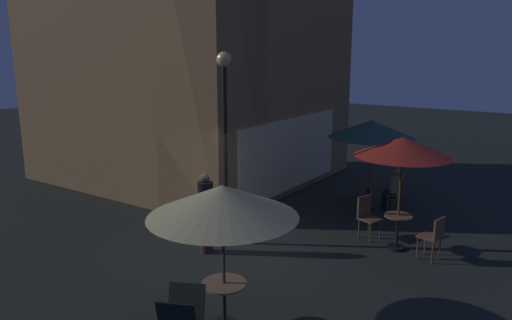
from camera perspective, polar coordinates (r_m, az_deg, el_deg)
ground_plane at (r=10.50m, az=-3.20°, el=-11.12°), size 60.00×60.00×0.00m
cafe_building at (r=14.89m, az=-7.17°, el=13.27°), size 7.53×8.52×8.84m
street_lamp_near_corner at (r=10.43m, az=-3.67°, el=5.31°), size 0.32×0.32×4.21m
menu_sandwich_board at (r=7.44m, az=-8.61°, el=-18.00°), size 0.81×0.77×0.87m
cafe_table_0 at (r=13.65m, az=12.97°, el=-3.32°), size 0.80×0.80×0.73m
cafe_table_1 at (r=11.08m, az=16.18°, el=-7.50°), size 0.60×0.60×0.77m
cafe_table_2 at (r=7.89m, az=-3.73°, el=-15.42°), size 0.71×0.71×0.72m
patio_umbrella_0 at (r=13.30m, az=13.31°, el=3.51°), size 2.27×2.27×2.44m
patio_umbrella_1 at (r=10.62m, az=16.75°, el=1.41°), size 2.01×2.01×2.47m
patio_umbrella_2 at (r=7.30m, az=-3.90°, el=-4.85°), size 2.29×2.29×2.29m
cafe_chair_0 at (r=13.47m, az=16.37°, el=-3.61°), size 0.45×0.45×0.94m
cafe_chair_1 at (r=10.70m, az=20.04°, el=-8.12°), size 0.49×0.49×0.93m
cafe_chair_2 at (r=11.57m, az=12.82°, el=-6.09°), size 0.54×0.54×0.97m
patron_seated_0 at (r=13.46m, az=15.83°, el=-3.01°), size 0.39×0.54×1.25m
patron_standing_1 at (r=10.42m, az=-5.87°, el=-6.13°), size 0.33×0.33×1.75m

